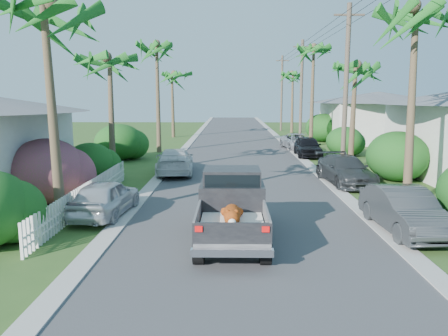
{
  "coord_description": "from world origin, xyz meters",
  "views": [
    {
      "loc": [
        -0.54,
        -10.8,
        4.25
      ],
      "look_at": [
        -0.82,
        6.32,
        1.4
      ],
      "focal_mm": 35.0,
      "sensor_mm": 36.0,
      "label": 1
    }
  ],
  "objects_px": {
    "palm_l_d": "(172,74)",
    "palm_l_a": "(46,6)",
    "parked_car_rn": "(404,211)",
    "palm_l_b": "(109,58)",
    "parked_car_lf": "(175,161)",
    "pickup_truck": "(232,204)",
    "parked_car_rm": "(345,170)",
    "palm_r_d": "(293,73)",
    "parked_car_ln": "(105,198)",
    "palm_r_b": "(355,66)",
    "utility_pole_c": "(301,92)",
    "palm_r_c": "(314,48)",
    "parked_car_rf": "(308,147)",
    "house_right_far": "(377,119)",
    "parked_car_rd": "(298,142)",
    "palm_l_c": "(157,45)",
    "utility_pole_d": "(282,93)",
    "utility_pole_b": "(346,89)",
    "palm_r_a": "(418,8)"
  },
  "relations": [
    {
      "from": "parked_car_lf",
      "to": "palm_r_b",
      "type": "relative_size",
      "value": 0.66
    },
    {
      "from": "palm_r_a",
      "to": "palm_r_d",
      "type": "bearing_deg",
      "value": 89.66
    },
    {
      "from": "palm_r_b",
      "to": "utility_pole_b",
      "type": "height_order",
      "value": "utility_pole_b"
    },
    {
      "from": "parked_car_rf",
      "to": "utility_pole_d",
      "type": "relative_size",
      "value": 0.46
    },
    {
      "from": "parked_car_rd",
      "to": "palm_l_c",
      "type": "xyz_separation_m",
      "value": [
        -10.81,
        -1.95,
        7.3
      ]
    },
    {
      "from": "parked_car_ln",
      "to": "palm_r_d",
      "type": "distance_m",
      "value": 38.07
    },
    {
      "from": "parked_car_rd",
      "to": "utility_pole_d",
      "type": "height_order",
      "value": "utility_pole_d"
    },
    {
      "from": "parked_car_rd",
      "to": "utility_pole_d",
      "type": "distance_m",
      "value": 19.48
    },
    {
      "from": "palm_l_c",
      "to": "palm_l_b",
      "type": "bearing_deg",
      "value": -94.57
    },
    {
      "from": "parked_car_lf",
      "to": "palm_r_d",
      "type": "relative_size",
      "value": 0.6
    },
    {
      "from": "utility_pole_b",
      "to": "palm_r_c",
      "type": "bearing_deg",
      "value": 87.36
    },
    {
      "from": "parked_car_ln",
      "to": "palm_r_b",
      "type": "xyz_separation_m",
      "value": [
        11.6,
        10.78,
        5.29
      ]
    },
    {
      "from": "pickup_truck",
      "to": "palm_l_b",
      "type": "xyz_separation_m",
      "value": [
        -6.29,
        9.99,
        5.14
      ]
    },
    {
      "from": "parked_car_rn",
      "to": "palm_l_d",
      "type": "relative_size",
      "value": 0.55
    },
    {
      "from": "pickup_truck",
      "to": "palm_l_a",
      "type": "height_order",
      "value": "palm_l_a"
    },
    {
      "from": "palm_r_a",
      "to": "utility_pole_c",
      "type": "distance_m",
      "value": 22.19
    },
    {
      "from": "palm_r_b",
      "to": "utility_pole_c",
      "type": "bearing_deg",
      "value": 94.4
    },
    {
      "from": "utility_pole_b",
      "to": "house_right_far",
      "type": "bearing_deg",
      "value": 66.48
    },
    {
      "from": "parked_car_rn",
      "to": "palm_l_d",
      "type": "bearing_deg",
      "value": 106.99
    },
    {
      "from": "palm_r_c",
      "to": "utility_pole_d",
      "type": "distance_m",
      "value": 17.37
    },
    {
      "from": "palm_l_c",
      "to": "palm_r_b",
      "type": "bearing_deg",
      "value": -29.05
    },
    {
      "from": "palm_l_d",
      "to": "palm_l_a",
      "type": "bearing_deg",
      "value": -89.45
    },
    {
      "from": "palm_l_a",
      "to": "parked_car_lf",
      "type": "bearing_deg",
      "value": 75.07
    },
    {
      "from": "palm_l_c",
      "to": "palm_l_d",
      "type": "bearing_deg",
      "value": 92.39
    },
    {
      "from": "parked_car_ln",
      "to": "palm_r_b",
      "type": "height_order",
      "value": "palm_r_b"
    },
    {
      "from": "parked_car_ln",
      "to": "utility_pole_b",
      "type": "bearing_deg",
      "value": -135.1
    },
    {
      "from": "parked_car_ln",
      "to": "house_right_far",
      "type": "xyz_separation_m",
      "value": [
        18.0,
        25.78,
        1.46
      ]
    },
    {
      "from": "palm_l_a",
      "to": "palm_r_b",
      "type": "relative_size",
      "value": 1.14
    },
    {
      "from": "parked_car_rf",
      "to": "palm_r_b",
      "type": "relative_size",
      "value": 0.57
    },
    {
      "from": "parked_car_rf",
      "to": "house_right_far",
      "type": "height_order",
      "value": "house_right_far"
    },
    {
      "from": "parked_car_rf",
      "to": "parked_car_rd",
      "type": "xyz_separation_m",
      "value": [
        -0.05,
        4.2,
        -0.09
      ]
    },
    {
      "from": "parked_car_rf",
      "to": "palm_r_a",
      "type": "xyz_separation_m",
      "value": [
        1.44,
        -13.74,
        6.72
      ]
    },
    {
      "from": "parked_car_ln",
      "to": "palm_l_d",
      "type": "distance_m",
      "value": 30.37
    },
    {
      "from": "utility_pole_c",
      "to": "palm_r_c",
      "type": "bearing_deg",
      "value": -73.3
    },
    {
      "from": "parked_car_rn",
      "to": "palm_r_c",
      "type": "height_order",
      "value": "palm_r_c"
    },
    {
      "from": "parked_car_rf",
      "to": "utility_pole_d",
      "type": "height_order",
      "value": "utility_pole_d"
    },
    {
      "from": "pickup_truck",
      "to": "parked_car_ln",
      "type": "distance_m",
      "value": 5.02
    },
    {
      "from": "parked_car_rm",
      "to": "house_right_far",
      "type": "distance_m",
      "value": 21.47
    },
    {
      "from": "parked_car_rf",
      "to": "parked_car_rd",
      "type": "relative_size",
      "value": 0.93
    },
    {
      "from": "parked_car_lf",
      "to": "palm_l_a",
      "type": "bearing_deg",
      "value": 70.4
    },
    {
      "from": "pickup_truck",
      "to": "parked_car_rm",
      "type": "relative_size",
      "value": 1.1
    },
    {
      "from": "parked_car_rd",
      "to": "palm_l_d",
      "type": "xyz_separation_m",
      "value": [
        -11.31,
        10.05,
        5.83
      ]
    },
    {
      "from": "parked_car_lf",
      "to": "palm_l_d",
      "type": "relative_size",
      "value": 0.62
    },
    {
      "from": "palm_l_a",
      "to": "palm_l_b",
      "type": "xyz_separation_m",
      "value": [
        -0.6,
        9.0,
        -0.79
      ]
    },
    {
      "from": "palm_l_a",
      "to": "parked_car_rm",
      "type": "bearing_deg",
      "value": 32.48
    },
    {
      "from": "parked_car_rn",
      "to": "palm_l_b",
      "type": "distance_m",
      "value": 16.0
    },
    {
      "from": "parked_car_rn",
      "to": "palm_l_d",
      "type": "height_order",
      "value": "palm_l_d"
    },
    {
      "from": "parked_car_rf",
      "to": "house_right_far",
      "type": "xyz_separation_m",
      "value": [
        8.14,
        10.26,
        1.42
      ]
    },
    {
      "from": "parked_car_rm",
      "to": "palm_r_b",
      "type": "xyz_separation_m",
      "value": [
        1.6,
        4.87,
        5.28
      ]
    },
    {
      "from": "palm_l_c",
      "to": "parked_car_ln",
      "type": "bearing_deg",
      "value": -86.78
    }
  ]
}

